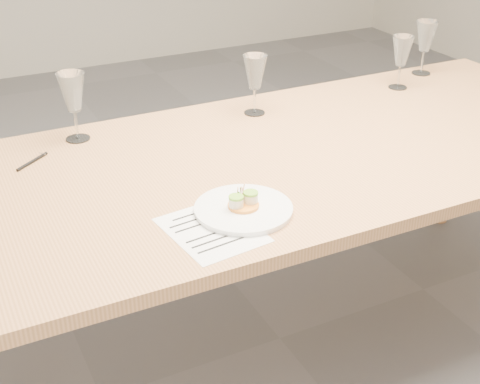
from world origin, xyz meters
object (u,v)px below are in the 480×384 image
wine_glass_0 (72,93)px  wine_glass_1 (255,73)px  recipe_sheet (211,230)px  wine_glass_3 (426,37)px  dinner_plate (244,208)px  ballpoint_pen (32,161)px  dining_table (286,171)px  wine_glass_2 (402,52)px

wine_glass_0 → wine_glass_1: 0.62m
recipe_sheet → wine_glass_3: size_ratio=1.30×
dinner_plate → ballpoint_pen: (-0.43, 0.55, -0.01)m
dining_table → wine_glass_2: bearing=25.0°
wine_glass_1 → wine_glass_3: wine_glass_3 is taller
wine_glass_0 → ballpoint_pen: bearing=-146.0°
ballpoint_pen → wine_glass_3: bearing=-33.5°
wine_glass_2 → dining_table: bearing=-155.0°
wine_glass_0 → wine_glass_3: 1.44m
dining_table → wine_glass_3: size_ratio=11.05×
wine_glass_0 → wine_glass_1: wine_glass_0 is taller
wine_glass_0 → wine_glass_1: (0.62, -0.05, -0.01)m
dinner_plate → recipe_sheet: 0.12m
ballpoint_pen → wine_glass_2: bearing=-36.7°
dinner_plate → recipe_sheet: dinner_plate is taller
dining_table → ballpoint_pen: (-0.73, 0.27, 0.07)m
ballpoint_pen → wine_glass_1: (0.79, 0.06, 0.14)m
wine_glass_1 → wine_glass_3: size_ratio=0.97×
recipe_sheet → wine_glass_3: wine_glass_3 is taller
wine_glass_0 → wine_glass_2: (1.24, -0.06, -0.01)m
ballpoint_pen → wine_glass_0: size_ratio=0.49×
dining_table → wine_glass_0: wine_glass_0 is taller
recipe_sheet → wine_glass_0: (-0.15, 0.71, 0.16)m
wine_glass_2 → wine_glass_3: wine_glass_3 is taller
dining_table → ballpoint_pen: bearing=159.6°
dinner_plate → recipe_sheet: bearing=-158.2°
dining_table → wine_glass_0: bearing=145.5°
ballpoint_pen → wine_glass_1: size_ratio=0.52×
wine_glass_1 → wine_glass_2: bearing=-0.9°
wine_glass_0 → wine_glass_2: 1.25m
dining_table → wine_glass_2: (0.69, 0.32, 0.21)m
wine_glass_2 → wine_glass_1: bearing=179.1°
dinner_plate → wine_glass_2: size_ratio=1.27×
dinner_plate → wine_glass_1: (0.35, 0.61, 0.14)m
dinner_plate → ballpoint_pen: dinner_plate is taller
wine_glass_2 → wine_glass_0: bearing=177.1°
ballpoint_pen → wine_glass_3: size_ratio=0.50×
dining_table → wine_glass_3: 1.00m
recipe_sheet → wine_glass_2: wine_glass_2 is taller
wine_glass_3 → wine_glass_0: bearing=-178.6°
dinner_plate → wine_glass_3: (1.18, 0.70, 0.14)m
wine_glass_0 → wine_glass_3: wine_glass_0 is taller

